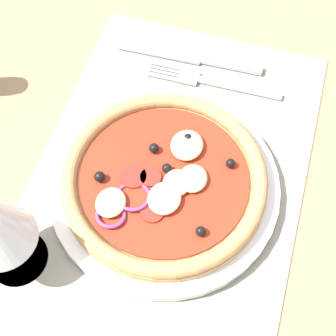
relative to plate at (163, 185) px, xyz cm
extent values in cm
cube|color=#9E7A56|center=(2.11, -0.19, -2.28)|extent=(190.00, 140.00, 2.40)
cube|color=gray|center=(2.11, -0.19, -0.88)|extent=(46.31, 31.40, 0.40)
cylinder|color=white|center=(0.00, 0.00, 0.00)|extent=(26.49, 26.49, 1.36)
cylinder|color=tan|center=(0.00, 0.00, 1.18)|extent=(23.35, 23.35, 1.00)
torus|color=tan|center=(0.00, 0.00, 2.04)|extent=(23.28, 23.28, 1.80)
cylinder|color=#A82D19|center=(0.00, 0.00, 1.83)|extent=(19.15, 19.15, 0.30)
ellipsoid|color=beige|center=(-0.46, -1.80, 2.49)|extent=(3.44, 3.10, 1.03)
ellipsoid|color=beige|center=(-2.72, -1.05, 2.58)|extent=(4.04, 3.64, 1.21)
ellipsoid|color=beige|center=(4.49, -1.56, 2.60)|extent=(4.17, 3.75, 1.25)
ellipsoid|color=beige|center=(-4.86, 4.37, 2.53)|extent=(3.67, 3.30, 1.10)
ellipsoid|color=beige|center=(0.55, -3.35, 2.52)|extent=(3.59, 3.23, 1.08)
sphere|color=black|center=(3.04, 1.96, 2.56)|extent=(1.16, 1.16, 1.16)
sphere|color=black|center=(-2.27, 6.61, 2.60)|extent=(1.23, 1.23, 1.23)
sphere|color=black|center=(-5.27, -5.79, 2.53)|extent=(1.10, 1.10, 1.10)
sphere|color=black|center=(0.96, -0.39, 2.53)|extent=(1.11, 1.11, 1.11)
sphere|color=black|center=(4.78, -1.16, 2.52)|extent=(1.07, 1.07, 1.07)
sphere|color=black|center=(5.27, -1.44, 2.65)|extent=(1.33, 1.33, 1.33)
sphere|color=black|center=(3.63, -6.91, 2.53)|extent=(1.10, 1.10, 1.10)
torus|color=#8E3D75|center=(-6.15, 3.91, 2.23)|extent=(3.39, 3.37, 1.08)
torus|color=#8E3D75|center=(-3.32, 2.33, 2.23)|extent=(4.00, 3.97, 1.16)
cylinder|color=#A3281E|center=(-0.45, 1.25, 2.13)|extent=(2.41, 2.41, 0.30)
cylinder|color=#A3281E|center=(-4.44, 0.29, 2.13)|extent=(2.59, 2.59, 0.30)
cylinder|color=#A3281E|center=(-0.93, 3.12, 2.13)|extent=(2.97, 2.97, 0.30)
cube|color=silver|center=(16.87, -5.34, -0.46)|extent=(1.15, 11.18, 0.44)
cube|color=silver|center=(16.72, 1.50, -0.46)|extent=(2.26, 2.57, 0.44)
cube|color=silver|center=(17.54, 4.94, -0.46)|extent=(0.42, 4.33, 0.44)
cube|color=silver|center=(16.94, 4.92, -0.46)|extent=(0.42, 4.33, 0.44)
cube|color=silver|center=(16.34, 4.91, -0.46)|extent=(0.42, 4.33, 0.44)
cube|color=silver|center=(15.74, 4.89, -0.46)|extent=(0.42, 4.33, 0.44)
cube|color=silver|center=(20.38, -3.43, -0.37)|extent=(1.56, 8.44, 0.62)
cube|color=silver|center=(20.06, 6.57, -0.46)|extent=(2.36, 11.66, 0.44)
cylinder|color=silver|center=(-12.60, 12.53, -0.88)|extent=(6.40, 6.40, 0.40)
cylinder|color=silver|center=(-12.60, 12.53, 2.32)|extent=(0.80, 0.80, 6.00)
camera|label=1|loc=(-24.88, -8.13, 50.67)|focal=52.74mm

